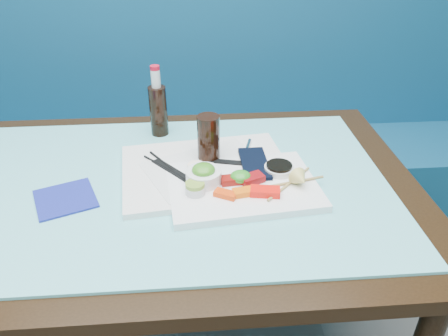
{
  "coord_description": "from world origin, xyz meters",
  "views": [
    {
      "loc": [
        0.09,
        0.46,
        1.41
      ],
      "look_at": [
        0.17,
        1.44,
        0.8
      ],
      "focal_mm": 35.0,
      "sensor_mm": 36.0,
      "label": 1
    }
  ],
  "objects": [
    {
      "name": "booth_bench",
      "position": [
        0.0,
        2.29,
        0.37
      ],
      "size": [
        3.0,
        0.56,
        1.17
      ],
      "color": "navy",
      "rests_on": "ground"
    },
    {
      "name": "dining_table",
      "position": [
        0.0,
        1.45,
        0.67
      ],
      "size": [
        1.4,
        0.9,
        0.75
      ],
      "color": "black",
      "rests_on": "ground"
    },
    {
      "name": "glass_top",
      "position": [
        0.0,
        1.45,
        0.75
      ],
      "size": [
        1.22,
        0.76,
        0.01
      ],
      "primitive_type": "cube",
      "color": "#69CDD2",
      "rests_on": "dining_table"
    },
    {
      "name": "sashimi_plate",
      "position": [
        0.21,
        1.4,
        0.77
      ],
      "size": [
        0.41,
        0.32,
        0.02
      ],
      "primitive_type": "cube",
      "rotation": [
        0.0,
        0.0,
        0.11
      ],
      "color": "white",
      "rests_on": "glass_top"
    },
    {
      "name": "salmon_left",
      "position": [
        0.16,
        1.34,
        0.78
      ],
      "size": [
        0.06,
        0.05,
        0.01
      ],
      "primitive_type": "cube",
      "rotation": [
        0.0,
        0.0,
        -0.5
      ],
      "color": "#F34009",
      "rests_on": "sashimi_plate"
    },
    {
      "name": "salmon_mid",
      "position": [
        0.21,
        1.35,
        0.79
      ],
      "size": [
        0.07,
        0.04,
        0.01
      ],
      "primitive_type": "cube",
      "rotation": [
        0.0,
        0.0,
        0.18
      ],
      "color": "#FF630A",
      "rests_on": "sashimi_plate"
    },
    {
      "name": "salmon_right",
      "position": [
        0.26,
        1.34,
        0.79
      ],
      "size": [
        0.08,
        0.05,
        0.02
      ],
      "primitive_type": "cube",
      "rotation": [
        0.0,
        0.0,
        -0.17
      ],
      "color": "#FF150A",
      "rests_on": "sashimi_plate"
    },
    {
      "name": "tuna_left",
      "position": [
        0.18,
        1.4,
        0.79
      ],
      "size": [
        0.06,
        0.04,
        0.02
      ],
      "primitive_type": "cube",
      "rotation": [
        0.0,
        0.0,
        0.12
      ],
      "color": "maroon",
      "rests_on": "sashimi_plate"
    },
    {
      "name": "tuna_right",
      "position": [
        0.24,
        1.4,
        0.79
      ],
      "size": [
        0.07,
        0.06,
        0.02
      ],
      "primitive_type": "cube",
      "rotation": [
        0.0,
        0.0,
        0.41
      ],
      "color": "maroon",
      "rests_on": "sashimi_plate"
    },
    {
      "name": "seaweed_garnish",
      "position": [
        0.21,
        1.41,
        0.79
      ],
      "size": [
        0.07,
        0.07,
        0.03
      ],
      "primitive_type": "ellipsoid",
      "rotation": [
        0.0,
        0.0,
        0.39
      ],
      "color": "#2A8B20",
      "rests_on": "sashimi_plate"
    },
    {
      "name": "ramekin_wasabi",
      "position": [
        0.09,
        1.36,
        0.79
      ],
      "size": [
        0.07,
        0.07,
        0.02
      ],
      "primitive_type": "cylinder",
      "rotation": [
        0.0,
        0.0,
        -0.42
      ],
      "color": "silver",
      "rests_on": "sashimi_plate"
    },
    {
      "name": "wasabi_fill",
      "position": [
        0.09,
        1.36,
        0.8
      ],
      "size": [
        0.06,
        0.06,
        0.01
      ],
      "primitive_type": "cylinder",
      "rotation": [
        0.0,
        0.0,
        0.16
      ],
      "color": "olive",
      "rests_on": "ramekin_wasabi"
    },
    {
      "name": "ramekin_ginger",
      "position": [
        0.09,
        1.45,
        0.79
      ],
      "size": [
        0.07,
        0.07,
        0.02
      ],
      "primitive_type": "cylinder",
      "rotation": [
        0.0,
        0.0,
        -0.31
      ],
      "color": "white",
      "rests_on": "sashimi_plate"
    },
    {
      "name": "ginger_fill",
      "position": [
        0.09,
        1.45,
        0.8
      ],
      "size": [
        0.05,
        0.05,
        0.01
      ],
      "primitive_type": "cylinder",
      "rotation": [
        0.0,
        0.0,
        -0.06
      ],
      "color": "#FFE8D1",
      "rests_on": "ramekin_ginger"
    },
    {
      "name": "soy_dish",
      "position": [
        0.32,
        1.45,
        0.79
      ],
      "size": [
        0.1,
        0.1,
        0.02
      ],
      "primitive_type": "cylinder",
      "rotation": [
        0.0,
        0.0,
        0.37
      ],
      "color": "white",
      "rests_on": "sashimi_plate"
    },
    {
      "name": "soy_fill",
      "position": [
        0.32,
        1.45,
        0.8
      ],
      "size": [
        0.08,
        0.08,
        0.01
      ],
      "primitive_type": "cylinder",
      "rotation": [
        0.0,
        0.0,
        0.12
      ],
      "color": "black",
      "rests_on": "soy_dish"
    },
    {
      "name": "lemon_wedge",
      "position": [
        0.36,
        1.37,
        0.8
      ],
      "size": [
        0.06,
        0.05,
        0.05
      ],
      "primitive_type": "cone",
      "rotation": [
        1.57,
        0.0,
        0.32
      ],
      "color": "#D8C866",
      "rests_on": "sashimi_plate"
    },
    {
      "name": "chopstick_sleeve",
      "position": [
        0.2,
        1.5,
        0.78
      ],
      "size": [
        0.14,
        0.05,
        0.0
      ],
      "primitive_type": "cube",
      "rotation": [
        0.0,
        0.0,
        -0.24
      ],
      "color": "black",
      "rests_on": "sashimi_plate"
    },
    {
      "name": "wooden_chopstick_a",
      "position": [
        0.32,
        1.38,
        0.78
      ],
      "size": [
        0.21,
        0.06,
        0.01
      ],
      "primitive_type": "cylinder",
      "rotation": [
        1.57,
        0.0,
        -1.35
      ],
      "color": "#997F48",
      "rests_on": "sashimi_plate"
    },
    {
      "name": "wooden_chopstick_b",
      "position": [
        0.33,
        1.38,
        0.78
      ],
      "size": [
        0.14,
        0.15,
        0.01
      ],
      "primitive_type": "cylinder",
      "rotation": [
        1.57,
        0.0,
        -0.76
      ],
      "color": "#A0874B",
      "rests_on": "sashimi_plate"
    },
    {
      "name": "serving_tray",
      "position": [
        0.12,
        1.49,
        0.77
      ],
      "size": [
        0.5,
        0.4,
        0.02
      ],
      "primitive_type": "cube",
      "rotation": [
        0.0,
        0.0,
        0.12
      ],
      "color": "white",
      "rests_on": "glass_top"
    },
    {
      "name": "paper_placemat",
      "position": [
        0.12,
        1.49,
        0.78
      ],
      "size": [
        0.38,
        0.34,
        0.0
      ],
      "primitive_type": "cube",
      "rotation": [
        0.0,
        0.0,
        0.43
      ],
      "color": "silver",
      "rests_on": "serving_tray"
    },
    {
      "name": "seaweed_bowl",
      "position": [
        0.11,
        1.41,
        0.79
      ],
      "size": [
        0.1,
        0.1,
        0.04
      ],
      "primitive_type": "cylinder",
      "rotation": [
        0.0,
        0.0,
        -0.09
      ],
      "color": "white",
      "rests_on": "serving_tray"
    },
    {
      "name": "seaweed_salad",
      "position": [
        0.11,
        1.41,
        0.82
      ],
      "size": [
        0.07,
        0.07,
        0.03
      ],
      "primitive_type": "ellipsoid",
      "rotation": [
        0.0,
        0.0,
        -0.21
      ],
      "color": "#3C871F",
      "rests_on": "seaweed_bowl"
    },
    {
      "name": "cola_glass",
      "position": [
        0.13,
        1.54,
        0.84
      ],
      "size": [
        0.07,
        0.07,
        0.13
      ],
      "primitive_type": "cylinder",
      "rotation": [
        0.0,
        0.0,
        0.16
      ],
      "color": "black",
      "rests_on": "serving_tray"
    },
    {
      "name": "navy_pouch",
      "position": [
        0.26,
        1.49,
        0.78
      ],
      "size": [
        0.08,
        0.17,
        0.01
      ],
      "primitive_type": "cube",
      "rotation": [
        0.0,
        0.0,
        0.02
      ],
      "color": "black",
      "rests_on": "serving_tray"
    },
    {
      "name": "fork",
      "position": [
        0.25,
        1.59,
        0.78
      ],
      "size": [
        0.03,
        0.08,
        0.01
      ],
      "primitive_type": "cylinder",
      "rotation": [
        1.57,
        0.0,
        -0.28
      ],
      "color": "silver",
      "rests_on": "serving_tray"
    },
    {
      "name": "black_chopstick_a",
      "position": [
        0.02,
        1.48,
        0.78
      ],
      "size": [
        0.16,
        0.17,
        0.01
      ],
      "primitive_type": "cylinder",
      "rotation": [
        1.57,
        0.0,
        0.74
      ],
      "color": "black",
      "rests_on": "serving_tray"
    },
    {
      "name": "black_chopstick_b",
      "position": [
        0.03,
        1.48,
        0.78
      ],
      "size": [
        0.14,
        0.22,
        0.01
      ],
      "primitive_type": "cylinder",
      "rotation": [
        1.57,
        0.0,
        0.58
      ],
      "color": "black",
      "rests_on": "serving_tray"
    },
    {
      "name": "tray_sleeve",
      "position": [
        0.03,
        1.48,
        0.78
      ],
      "size": [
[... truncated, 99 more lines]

